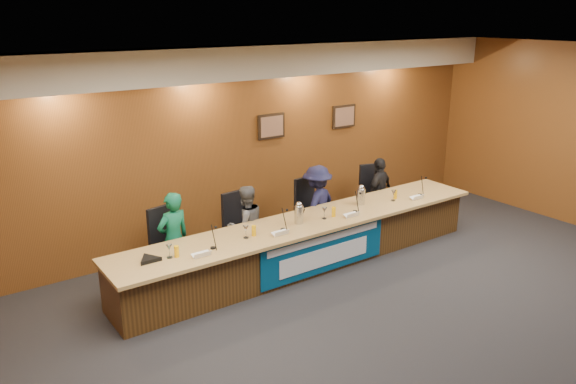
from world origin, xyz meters
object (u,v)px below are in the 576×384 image
(carafe_mid, at_px, (299,215))
(panelist_d, at_px, (379,192))
(panelist_c, at_px, (317,205))
(carafe_right, at_px, (361,197))
(office_chair_a, at_px, (172,250))
(speakerphone, at_px, (149,259))
(banner, at_px, (325,251))
(panelist_a, at_px, (174,239))
(dais_body, at_px, (307,244))
(panelist_b, at_px, (246,225))
(office_chair_b, at_px, (243,232))
(office_chair_c, at_px, (313,214))
(office_chair_d, at_px, (375,199))

(carafe_mid, bearing_deg, panelist_d, 16.26)
(panelist_c, distance_m, carafe_right, 0.74)
(office_chair_a, height_order, speakerphone, speakerphone)
(panelist_c, distance_m, office_chair_a, 2.53)
(banner, relative_size, panelist_a, 1.62)
(dais_body, bearing_deg, panelist_c, 42.96)
(panelist_c, relative_size, panelist_d, 1.06)
(panelist_c, relative_size, office_chair_a, 2.78)
(panelist_a, relative_size, carafe_mid, 5.21)
(panelist_c, height_order, carafe_mid, panelist_c)
(panelist_b, bearing_deg, dais_body, 140.63)
(banner, height_order, office_chair_b, banner)
(office_chair_a, distance_m, office_chair_b, 1.16)
(panelist_b, xyz_separation_m, speakerphone, (-1.77, -0.64, 0.15))
(office_chair_a, bearing_deg, speakerphone, -142.37)
(banner, bearing_deg, panelist_a, 151.67)
(dais_body, distance_m, banner, 0.42)
(office_chair_b, bearing_deg, dais_body, -50.27)
(office_chair_b, relative_size, office_chair_c, 1.00)
(banner, distance_m, panelist_a, 2.16)
(office_chair_d, height_order, carafe_mid, carafe_mid)
(banner, bearing_deg, carafe_right, 23.20)
(dais_body, relative_size, panelist_d, 4.75)
(dais_body, height_order, banner, banner)
(office_chair_a, distance_m, office_chair_d, 3.92)
(carafe_mid, bearing_deg, office_chair_a, 155.77)
(panelist_c, relative_size, carafe_right, 5.28)
(panelist_a, bearing_deg, carafe_right, 159.76)
(panelist_c, height_order, office_chair_c, panelist_c)
(carafe_right, bearing_deg, panelist_d, 30.03)
(panelist_a, height_order, office_chair_b, panelist_a)
(panelist_d, height_order, office_chair_b, panelist_d)
(dais_body, relative_size, panelist_c, 4.49)
(panelist_a, relative_size, speakerphone, 4.24)
(dais_body, relative_size, office_chair_c, 12.50)
(dais_body, bearing_deg, banner, -90.00)
(office_chair_d, distance_m, carafe_mid, 2.40)
(panelist_a, xyz_separation_m, carafe_mid, (1.67, -0.65, 0.20))
(panelist_a, distance_m, panelist_c, 2.52)
(office_chair_b, bearing_deg, office_chair_c, -5.92)
(banner, distance_m, office_chair_a, 2.19)
(panelist_a, height_order, office_chair_c, panelist_a)
(office_chair_b, xyz_separation_m, carafe_right, (1.82, -0.64, 0.40))
(office_chair_c, bearing_deg, banner, -126.17)
(panelist_d, xyz_separation_m, office_chair_a, (-3.92, 0.10, -0.15))
(office_chair_b, distance_m, office_chair_c, 1.36)
(office_chair_b, bearing_deg, panelist_a, 178.98)
(office_chair_d, bearing_deg, banner, -134.88)
(office_chair_c, xyz_separation_m, carafe_right, (0.46, -0.64, 0.40))
(office_chair_a, bearing_deg, office_chair_c, -13.04)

